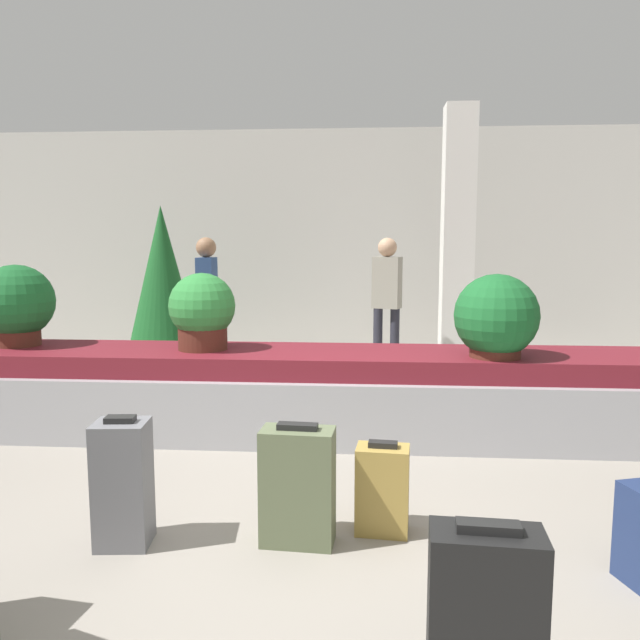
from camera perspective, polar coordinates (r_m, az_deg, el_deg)
The scene contains 14 objects.
ground_plane at distance 3.49m, azimuth -2.32°, elevation -19.14°, with size 18.00×18.00×0.00m, color gray.
back_wall at distance 9.47m, azimuth 2.07°, elevation 7.53°, with size 18.00×0.06×3.20m.
carousel at distance 5.07m, azimuth 0.00°, elevation -6.76°, with size 6.92×1.00×0.68m.
pillar at distance 8.02m, azimuth 12.45°, elevation 7.42°, with size 0.38×0.38×3.20m.
suitcase_2 at distance 2.21m, azimuth 14.79°, elevation -26.18°, with size 0.36×0.21×0.71m.
suitcase_4 at distance 3.46m, azimuth 5.72°, elevation -15.13°, with size 0.29×0.21×0.50m.
suitcase_5 at distance 3.43m, azimuth -17.58°, elevation -14.03°, with size 0.29×0.26×0.68m.
suitcase_6 at distance 3.30m, azimuth -2.05°, elevation -14.93°, with size 0.39×0.23×0.64m.
potted_plant_0 at distance 4.87m, azimuth 15.81°, elevation 0.15°, with size 0.63×0.63×0.63m.
potted_plant_1 at distance 5.12m, azimuth -10.72°, elevation 0.78°, with size 0.53×0.53×0.62m.
potted_plant_2 at distance 5.79m, azimuth -25.98°, elevation 1.28°, with size 0.61×0.61×0.68m.
traveler_0 at distance 7.10m, azimuth -10.28°, elevation 2.19°, with size 0.31×0.32×1.59m.
traveler_1 at distance 7.39m, azimuth 6.13°, elevation 2.45°, with size 0.36×0.28×1.59m.
decorated_tree at distance 8.17m, azimuth -14.20°, elevation 3.75°, with size 0.90×0.90×2.00m.
Camera 1 is at (0.37, -3.11, 1.55)m, focal length 35.00 mm.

